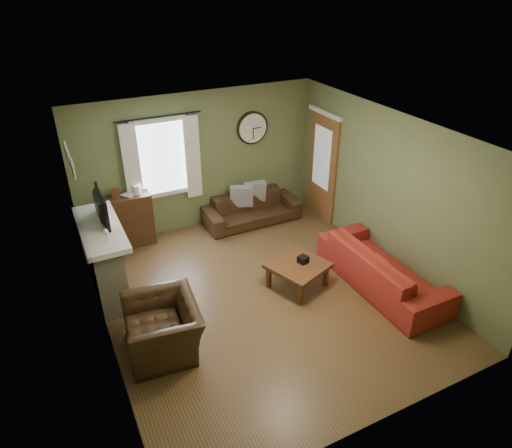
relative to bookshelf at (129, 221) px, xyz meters
name	(u,v)px	position (x,y,z in m)	size (l,w,h in m)	color
floor	(262,295)	(1.45, -2.40, -0.49)	(4.60, 5.20, 0.00)	brown
ceiling	(263,134)	(1.45, -2.40, 2.11)	(4.60, 5.20, 0.00)	white
wall_left	(95,264)	(-0.85, -2.40, 0.81)	(0.00, 5.20, 2.60)	#616E42
wall_right	(389,192)	(3.75, -2.40, 0.81)	(0.00, 5.20, 2.60)	#616E42
wall_back	(199,162)	(1.45, 0.20, 0.81)	(4.60, 0.00, 2.60)	#616E42
wall_front	(384,339)	(1.45, -5.00, 0.81)	(4.60, 0.00, 2.60)	#616E42
fireplace	(105,263)	(-0.65, -1.25, 0.06)	(0.40, 1.40, 1.10)	#C3AC90
firebox	(120,273)	(-0.46, -1.25, -0.19)	(0.04, 0.60, 0.55)	black
mantel	(100,229)	(-0.62, -1.25, 0.65)	(0.58, 1.60, 0.08)	white
tv	(97,211)	(-0.60, -1.10, 0.86)	(0.60, 0.08, 0.35)	black
tv_screen	(102,207)	(-0.52, -1.10, 0.92)	(0.02, 0.62, 0.36)	#994C3F
medallion_left	(73,169)	(-0.83, -1.60, 1.76)	(0.28, 0.28, 0.03)	white
medallion_mid	(70,159)	(-0.83, -1.25, 1.76)	(0.28, 0.28, 0.03)	white
medallion_right	(66,151)	(-0.83, -0.90, 1.76)	(0.28, 0.28, 0.03)	white
window_pane	(161,158)	(0.75, 0.18, 1.01)	(1.00, 0.02, 1.30)	silver
curtain_rod	(158,117)	(0.75, 0.08, 1.78)	(0.03, 0.03, 1.50)	black
curtain_left	(132,168)	(0.20, 0.08, 0.96)	(0.28, 0.04, 1.55)	silver
curtain_right	(193,157)	(1.30, 0.08, 0.96)	(0.28, 0.04, 1.55)	silver
wall_clock	(253,128)	(2.55, 0.15, 1.31)	(0.64, 0.06, 0.64)	white
door	(322,167)	(3.72, -0.55, 0.56)	(0.05, 0.90, 2.10)	brown
bookshelf	(129,221)	(0.00, 0.00, 0.00)	(0.82, 0.35, 0.98)	#3B2412
book	(125,198)	(-0.02, -0.04, 0.47)	(0.17, 0.23, 0.02)	#552F18
sofa_brown	(252,209)	(2.35, -0.20, -0.21)	(1.91, 0.74, 0.56)	#342113
pillow_left	(241,196)	(2.18, -0.09, 0.06)	(0.45, 0.13, 0.45)	gray
pillow_right	(255,192)	(2.49, -0.04, 0.06)	(0.44, 0.13, 0.44)	gray
sofa_red	(382,268)	(3.27, -3.02, -0.15)	(2.32, 0.91, 0.68)	maroon
armchair	(163,327)	(-0.22, -2.82, -0.14)	(1.06, 0.93, 0.69)	#342113
coffee_table	(297,275)	(2.06, -2.44, -0.28)	(0.80, 0.80, 0.43)	#552F18
tissue_box	(303,264)	(2.15, -2.44, -0.09)	(0.14, 0.14, 0.11)	black
wine_glass_a	(107,238)	(-0.60, -1.81, 0.79)	(0.07, 0.07, 0.20)	white
wine_glass_b	(106,235)	(-0.60, -1.72, 0.78)	(0.06, 0.06, 0.18)	white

